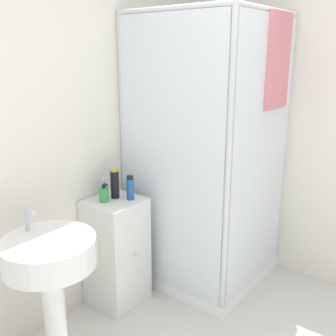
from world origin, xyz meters
TOP-DOWN VIEW (x-y plane):
  - wall_back at (0.00, 1.70)m, footprint 6.40×0.06m
  - shower_enclosure at (1.14, 1.12)m, footprint 0.93×0.96m
  - vanity_cabinet at (0.48, 1.49)m, footprint 0.37×0.38m
  - sink at (-0.23, 1.27)m, footprint 0.50×0.50m
  - soap_dispenser at (0.41, 1.51)m, footprint 0.06×0.07m
  - shampoo_bottle_tall_black at (0.51, 1.51)m, footprint 0.06×0.06m
  - shampoo_bottle_blue at (0.56, 1.40)m, footprint 0.05×0.05m
  - lotion_bottle_white at (0.46, 1.57)m, footprint 0.04×0.04m

SIDE VIEW (x-z plane):
  - vanity_cabinet at x=0.48m, z-range 0.00..0.80m
  - shower_enclosure at x=1.14m, z-range -0.48..1.59m
  - sink at x=-0.23m, z-range 0.19..1.16m
  - soap_dispenser at x=0.41m, z-range 0.78..0.92m
  - lotion_bottle_white at x=0.46m, z-range 0.78..0.93m
  - shampoo_bottle_blue at x=0.56m, z-range 0.79..0.96m
  - shampoo_bottle_tall_black at x=0.51m, z-range 0.79..1.01m
  - wall_back at x=0.00m, z-range 0.00..2.50m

